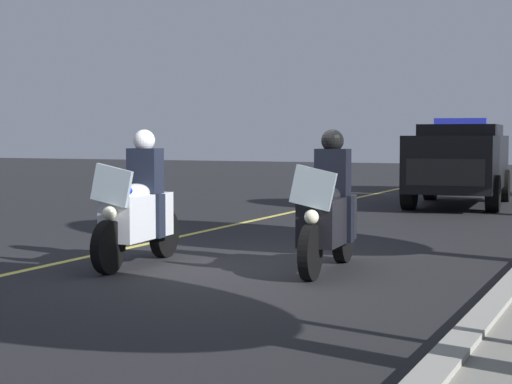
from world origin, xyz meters
The scene contains 5 objects.
ground_plane centered at (0.00, 0.00, 0.00)m, with size 80.00×80.00×0.00m, color black.
lane_stripe_center centered at (0.00, -2.19, 0.00)m, with size 48.00×0.12×0.01m, color #E0D14C.
police_motorcycle_lead_left centered at (0.35, -1.18, 0.70)m, with size 2.14×0.62×1.72m.
police_motorcycle_lead_right centered at (-0.20, 1.17, 0.70)m, with size 2.14×0.62×1.72m.
police_suv centered at (-10.65, 0.73, 1.07)m, with size 5.03×2.36×2.05m.
Camera 1 is at (9.56, 4.62, 1.64)m, focal length 59.96 mm.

